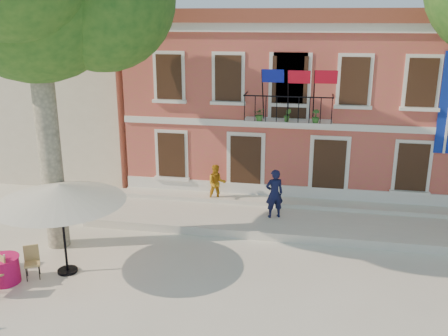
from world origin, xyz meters
TOP-DOWN VIEW (x-y plane):
  - ground at (0.00, 0.00)m, footprint 90.00×90.00m
  - main_building at (2.00, 9.99)m, footprint 13.50×9.59m
  - neighbor_west at (-9.50, 11.00)m, footprint 9.40×9.40m
  - terrace at (2.00, 4.40)m, footprint 14.00×3.40m
  - patio_umbrella at (-3.96, -0.46)m, footprint 3.68×3.68m
  - pedestrian_navy at (1.70, 4.15)m, footprint 0.76×0.65m
  - pedestrian_orange at (-0.62, 5.28)m, footprint 0.87×0.77m
  - cafe_table_1 at (-5.40, -1.34)m, footprint 1.87×1.63m

SIDE VIEW (x-z plane):
  - ground at x=0.00m, z-range 0.00..0.00m
  - terrace at x=2.00m, z-range 0.00..0.30m
  - cafe_table_1 at x=-5.40m, z-range -0.05..0.90m
  - pedestrian_orange at x=-0.62m, z-range 0.30..1.79m
  - pedestrian_navy at x=1.70m, z-range 0.30..2.08m
  - patio_umbrella at x=-3.96m, z-range 1.09..3.83m
  - neighbor_west at x=-9.50m, z-range 0.02..6.42m
  - main_building at x=2.00m, z-range 0.03..7.53m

